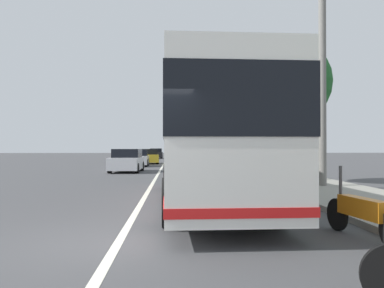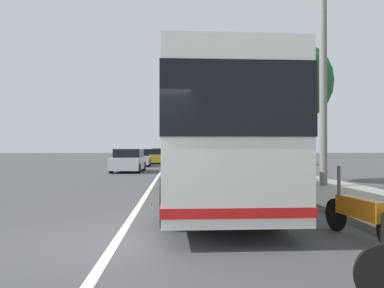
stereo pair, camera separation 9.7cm
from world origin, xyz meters
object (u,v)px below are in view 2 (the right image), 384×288
Objects in this scene: motorcycle_nearest_curb at (360,213)px; car_far_distant at (128,161)px; coach_bus at (205,136)px; roadside_tree_mid_block at (291,83)px; car_oncoming at (151,157)px; car_behind_bus at (158,154)px; roadside_tree_far_block at (242,123)px; utility_pole at (323,78)px; car_side_street at (140,158)px.

car_far_distant is at bearing 10.08° from motorcycle_nearest_curb.
coach_bus is 14.95m from car_far_distant.
car_far_distant is 12.40m from roadside_tree_mid_block.
car_behind_bus reaches higher than car_oncoming.
car_behind_bus is (50.85, 5.92, 0.24)m from motorcycle_nearest_curb.
roadside_tree_far_block reaches higher than motorcycle_nearest_curb.
utility_pole is (3.34, -4.83, 2.35)m from coach_bus.
roadside_tree_far_block is (1.48, -9.15, 3.21)m from car_side_street.
coach_bus is at bearing 9.37° from car_side_street.
utility_pole reaches higher than coach_bus.
roadside_tree_mid_block is (10.83, -2.08, 4.11)m from motorcycle_nearest_curb.
roadside_tree_far_block is 20.25m from utility_pole.
car_behind_bus is at bearing 11.30° from roadside_tree_mid_block.
motorcycle_nearest_curb is 0.47× the size of car_behind_bus.
coach_bus is at bearing 124.68° from utility_pole.
roadside_tree_mid_block is at bearing -19.28° from motorcycle_nearest_curb.
utility_pole is (-42.81, -8.41, 3.58)m from car_behind_bus.
motorcycle_nearest_curb is at bearing 2.31° from car_behind_bus.
roadside_tree_far_block is at bearing 137.31° from car_far_distant.
car_behind_bus is at bearing 176.72° from car_oncoming.
roadside_tree_mid_block is at bearing 26.92° from car_side_street.
roadside_tree_mid_block is 17.48m from roadside_tree_far_block.
car_oncoming is at bearing 67.20° from roadside_tree_far_block.
roadside_tree_far_block is (-3.56, -8.46, 3.19)m from car_oncoming.
coach_bus is 46.31m from car_behind_bus.
utility_pole is at bearing -25.62° from motorcycle_nearest_curb.
coach_bus reaches higher than car_behind_bus.
car_far_distant is 0.49× the size of utility_pole.
coach_bus is 24.21m from roadside_tree_far_block.
car_behind_bus is (19.01, 0.23, 0.01)m from car_oncoming.
car_side_street is at bearing 27.90° from roadside_tree_mid_block.
car_far_distant is at bearing -5.15° from car_behind_bus.
utility_pole is at bearing 24.32° from car_side_street.
car_oncoming is (27.14, 3.35, -1.24)m from coach_bus.
car_far_distant is 31.81m from car_behind_bus.
car_oncoming is 19.01m from car_behind_bus.
car_behind_bus is 41.00m from roadside_tree_mid_block.
coach_bus is 1.95× the size of roadside_tree_far_block.
motorcycle_nearest_curb is 0.51× the size of car_far_distant.
coach_bus is 2.57× the size of car_far_distant.
roadside_tree_far_block reaches higher than car_behind_bus.
car_far_distant is 1.01× the size of car_oncoming.
car_side_street is at bearing 9.14° from coach_bus.
coach_bus is at bearing 17.70° from car_far_distant.
motorcycle_nearest_curb is 32.34m from car_oncoming.
car_behind_bus is at bearing -1.78° from motorcycle_nearest_curb.
car_side_street is 0.46× the size of utility_pole.
roadside_tree_mid_block is at bearing 177.74° from roadside_tree_far_block.
coach_bus is at bearing 0.09° from car_behind_bus.
roadside_tree_mid_block reaches higher than coach_bus.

